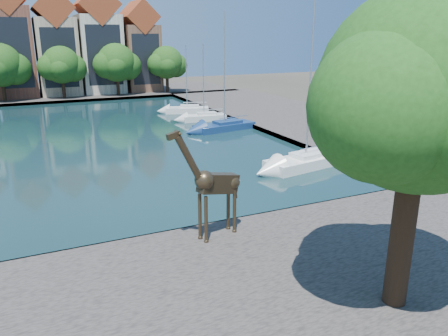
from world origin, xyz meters
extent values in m
plane|color=#38332B|center=(0.00, 0.00, 0.00)|extent=(160.00, 160.00, 0.00)
cube|color=black|center=(0.00, 24.00, 0.04)|extent=(38.00, 50.00, 0.08)
cube|color=#4E4743|center=(0.00, -7.00, 0.25)|extent=(50.00, 14.00, 0.50)
cube|color=#4E4743|center=(0.00, 56.00, 0.25)|extent=(60.00, 16.00, 0.50)
cube|color=#4E4743|center=(25.00, 24.00, 0.25)|extent=(14.00, 52.00, 0.50)
cylinder|color=#332114|center=(7.50, -9.00, 3.25)|extent=(0.80, 0.80, 5.50)
sphere|color=#1C4814|center=(7.50, -9.00, 7.92)|extent=(6.40, 6.40, 6.40)
sphere|color=#1C4814|center=(5.74, -9.40, 7.60)|extent=(4.48, 4.48, 4.48)
cube|color=brown|center=(-4.00, 56.00, 7.00)|extent=(5.39, 9.00, 13.00)
cube|color=black|center=(-4.00, 51.52, 7.00)|extent=(4.40, 0.05, 9.75)
cube|color=tan|center=(2.00, 56.00, 6.25)|extent=(5.88, 9.00, 11.50)
cube|color=maroon|center=(2.00, 56.00, 13.32)|extent=(5.94, 9.18, 5.94)
cube|color=black|center=(2.00, 51.52, 6.25)|extent=(4.80, 0.05, 8.62)
cube|color=beige|center=(8.50, 56.00, 6.50)|extent=(6.37, 9.00, 12.00)
cube|color=maroon|center=(8.50, 56.00, 13.93)|extent=(6.43, 9.18, 6.43)
cube|color=black|center=(8.50, 51.52, 6.50)|extent=(5.20, 0.05, 9.00)
cube|color=brown|center=(15.00, 56.00, 5.75)|extent=(5.39, 9.00, 10.50)
cube|color=maroon|center=(15.00, 56.00, 12.21)|extent=(5.44, 9.18, 5.44)
cube|color=black|center=(15.00, 51.52, 5.75)|extent=(4.40, 0.05, 7.88)
cylinder|color=#332114|center=(-6.00, 50.50, 2.10)|extent=(0.50, 0.50, 3.20)
sphere|color=#204213|center=(-6.00, 50.50, 5.50)|extent=(6.00, 6.00, 6.00)
sphere|color=#204213|center=(-4.20, 50.80, 4.90)|extent=(4.50, 4.50, 4.50)
cylinder|color=#332114|center=(2.00, 50.50, 2.10)|extent=(0.50, 0.50, 3.20)
sphere|color=#204213|center=(2.00, 50.50, 5.32)|extent=(5.40, 5.40, 5.40)
sphere|color=#204213|center=(3.62, 50.80, 4.78)|extent=(4.05, 4.05, 4.05)
sphere|color=#204213|center=(0.51, 50.10, 5.05)|extent=(3.78, 3.78, 3.78)
cylinder|color=#332114|center=(10.00, 50.50, 2.10)|extent=(0.50, 0.50, 3.20)
sphere|color=#204213|center=(10.00, 50.50, 5.44)|extent=(5.80, 5.80, 5.80)
sphere|color=#204213|center=(11.74, 50.80, 4.86)|extent=(4.35, 4.35, 4.35)
sphere|color=#204213|center=(8.40, 50.10, 5.15)|extent=(4.06, 4.06, 4.06)
cylinder|color=#332114|center=(18.00, 50.50, 2.10)|extent=(0.50, 0.50, 3.20)
sphere|color=#204213|center=(18.00, 50.50, 5.26)|extent=(5.20, 5.20, 5.20)
sphere|color=#204213|center=(19.56, 50.80, 4.74)|extent=(3.90, 3.90, 3.90)
sphere|color=#204213|center=(16.57, 50.10, 5.00)|extent=(3.64, 3.64, 3.64)
cylinder|color=#382C1C|center=(3.21, -1.95, 1.61)|extent=(0.17, 0.17, 2.21)
cylinder|color=#382C1C|center=(3.09, -1.50, 1.61)|extent=(0.17, 0.17, 2.21)
cylinder|color=#382C1C|center=(4.84, -1.52, 1.61)|extent=(0.17, 0.17, 2.21)
cylinder|color=#382C1C|center=(4.73, -1.08, 1.61)|extent=(0.17, 0.17, 2.21)
cube|color=#382C1C|center=(4.02, -1.50, 3.08)|extent=(2.22, 1.10, 1.29)
cylinder|color=#382C1C|center=(2.50, -1.90, 4.52)|extent=(1.45, 0.67, 2.29)
cube|color=#382C1C|center=(1.77, -2.09, 5.64)|extent=(0.64, 0.34, 0.35)
cube|color=white|center=(15.00, 7.16, 0.57)|extent=(6.84, 3.38, 0.98)
cube|color=white|center=(15.00, 7.16, 0.90)|extent=(3.10, 2.07, 0.54)
cylinder|color=#B2B2B7|center=(15.00, 7.16, 6.46)|extent=(0.13, 0.13, 11.24)
cube|color=navy|center=(15.00, 21.71, 0.51)|extent=(6.73, 3.31, 0.86)
cube|color=navy|center=(15.00, 21.71, 0.79)|extent=(3.04, 2.03, 0.48)
cylinder|color=#B2B2B7|center=(15.00, 21.71, 6.24)|extent=(0.11, 0.11, 11.00)
cube|color=silver|center=(15.00, 27.33, 0.51)|extent=(5.10, 2.23, 0.86)
cube|color=silver|center=(15.00, 27.33, 0.80)|extent=(2.28, 1.43, 0.48)
cylinder|color=#B2B2B7|center=(15.00, 27.33, 4.68)|extent=(0.11, 0.11, 7.86)
cube|color=silver|center=(15.00, 32.96, 0.54)|extent=(5.64, 3.57, 0.92)
cube|color=silver|center=(15.00, 32.96, 0.85)|extent=(2.63, 2.02, 0.51)
cylinder|color=#B2B2B7|center=(15.00, 32.96, 4.57)|extent=(0.12, 0.12, 7.55)
camera|label=1|loc=(-3.58, -18.69, 9.57)|focal=35.00mm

